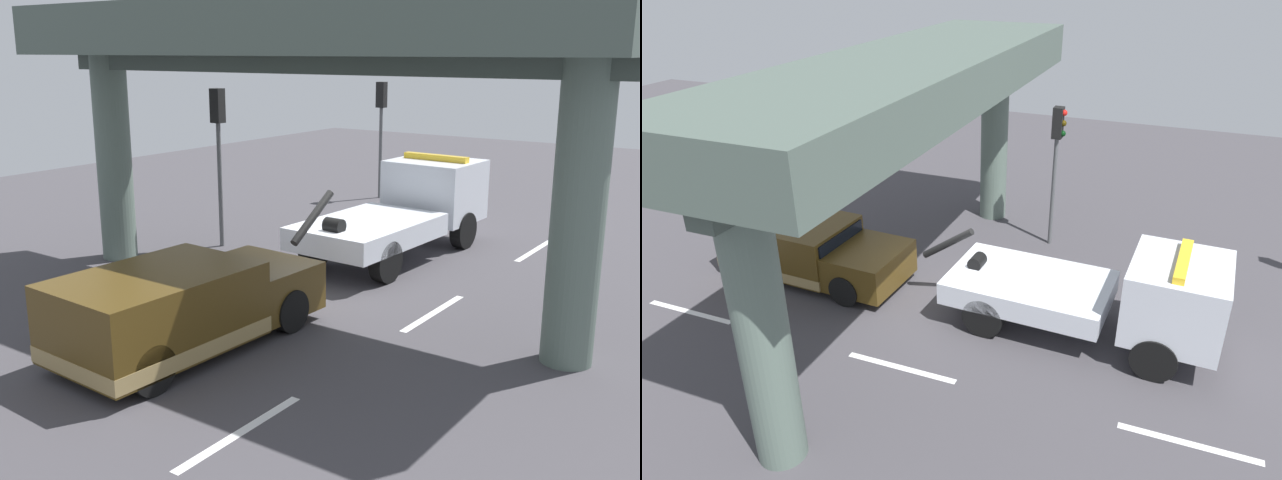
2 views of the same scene
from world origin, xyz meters
The scene contains 8 objects.
ground_plane centered at (0.00, 0.00, -0.05)m, with size 60.00×40.00×0.10m, color #423F44.
lane_stripe_west centered at (-6.00, -2.84, 0.00)m, with size 2.60×0.16×0.01m, color silver.
lane_stripe_mid centered at (0.00, -2.84, 0.00)m, with size 2.60×0.16×0.01m, color silver.
lane_stripe_east centered at (6.00, -2.84, 0.00)m, with size 2.60×0.16×0.01m, color silver.
tow_truck_white centered at (3.99, -0.03, 1.20)m, with size 7.30×2.64×2.46m.
towed_van_green centered at (-4.33, 0.00, 0.78)m, with size 5.28×2.40×1.58m.
overpass_structure centered at (-0.88, 0.00, 5.28)m, with size 3.60×13.64×6.24m.
traffic_light_near centered at (1.52, 4.42, 3.13)m, with size 0.39×0.32×4.29m.
Camera 2 is at (5.12, -12.03, 8.28)m, focal length 33.19 mm.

